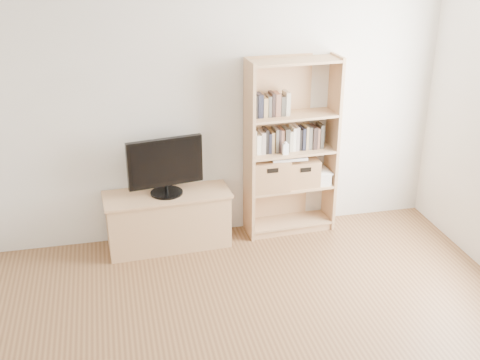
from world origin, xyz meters
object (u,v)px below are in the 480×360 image
object	(u,v)px
television	(165,166)
basket_left	(268,174)
tv_stand	(168,221)
bookshelf	(291,148)
laptop	(288,156)
baby_monitor	(285,149)
basket_right	(301,172)

from	to	relation	value
television	basket_left	xyz separation A→B (m)	(1.00, 0.04, -0.18)
tv_stand	bookshelf	xyz separation A→B (m)	(1.23, 0.06, 0.62)
laptop	bookshelf	bearing A→B (deg)	31.28
bookshelf	television	xyz separation A→B (m)	(-1.23, -0.06, -0.05)
baby_monitor	basket_right	world-z (taller)	baby_monitor
bookshelf	laptop	world-z (taller)	bookshelf
baby_monitor	basket_left	distance (m)	0.32
bookshelf	baby_monitor	size ratio (longest dim) A/B	16.52
basket_left	television	bearing A→B (deg)	-178.86
tv_stand	bookshelf	distance (m)	1.38
tv_stand	basket_right	distance (m)	1.39
baby_monitor	television	bearing A→B (deg)	171.60
television	tv_stand	bearing A→B (deg)	-9.64
tv_stand	television	xyz separation A→B (m)	(-0.00, 0.00, 0.56)
baby_monitor	tv_stand	bearing A→B (deg)	171.60
tv_stand	laptop	size ratio (longest dim) A/B	3.35
tv_stand	basket_right	bearing A→B (deg)	-0.55
baby_monitor	basket_left	world-z (taller)	baby_monitor
baby_monitor	basket_left	bearing A→B (deg)	142.64
baby_monitor	basket_right	xyz separation A→B (m)	(0.20, 0.10, -0.29)
laptop	basket_left	bearing A→B (deg)	-179.94
baby_monitor	laptop	bearing A→B (deg)	51.52
basket_left	basket_right	world-z (taller)	basket_left
basket_right	laptop	bearing A→B (deg)	-171.59
baby_monitor	basket_left	size ratio (longest dim) A/B	0.29
television	laptop	distance (m)	1.19
tv_stand	bookshelf	bearing A→B (deg)	-0.37
television	baby_monitor	world-z (taller)	television
basket_left	basket_right	xyz separation A→B (m)	(0.34, 0.02, -0.02)
laptop	baby_monitor	bearing A→B (deg)	-120.21
laptop	basket_right	bearing A→B (deg)	11.37
basket_left	baby_monitor	bearing A→B (deg)	-32.42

